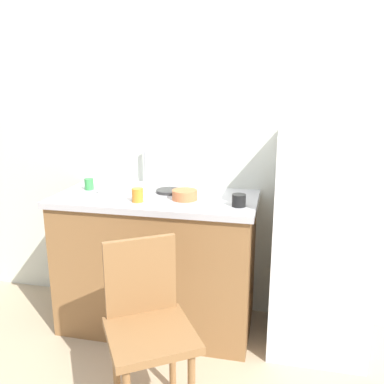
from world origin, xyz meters
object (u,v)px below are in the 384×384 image
object	(u,v)px
cup_black	(239,200)
refrigerator	(320,244)
terracotta_bowl	(185,195)
cup_green	(89,184)
chair	(148,323)
dish_tray	(124,188)
hotplate	(169,191)
cup_orange	(138,195)

from	to	relation	value
cup_black	refrigerator	bearing A→B (deg)	16.32
terracotta_bowl	cup_green	xyz separation A→B (m)	(-0.70, 0.10, 0.01)
refrigerator	cup_black	distance (m)	0.59
chair	terracotta_bowl	size ratio (longest dim) A/B	5.65
dish_tray	hotplate	bearing A→B (deg)	8.49
cup_orange	cup_black	bearing A→B (deg)	3.27
hotplate	cup_orange	distance (m)	0.29
refrigerator	hotplate	distance (m)	1.02
chair	cup_black	xyz separation A→B (m)	(0.36, 0.64, 0.46)
cup_orange	cup_green	bearing A→B (deg)	153.26
dish_tray	terracotta_bowl	xyz separation A→B (m)	(0.44, -0.10, 0.01)
cup_black	chair	bearing A→B (deg)	-119.57
chair	hotplate	xyz separation A→B (m)	(-0.13, 0.86, 0.44)
dish_tray	refrigerator	bearing A→B (deg)	-1.49
cup_orange	cup_black	size ratio (longest dim) A/B	1.03
dish_tray	cup_green	bearing A→B (deg)	179.25
hotplate	cup_green	distance (m)	0.56
terracotta_bowl	refrigerator	bearing A→B (deg)	4.65
terracotta_bowl	cup_orange	xyz separation A→B (m)	(-0.27, -0.11, 0.01)
chair	cup_black	size ratio (longest dim) A/B	10.86
refrigerator	chair	bearing A→B (deg)	-137.51
cup_orange	cup_green	world-z (taller)	cup_orange
hotplate	refrigerator	bearing A→B (deg)	-4.53
chair	cup_orange	xyz separation A→B (m)	(-0.25, 0.60, 0.47)
dish_tray	cup_green	xyz separation A→B (m)	(-0.26, 0.00, 0.01)
terracotta_bowl	hotplate	xyz separation A→B (m)	(-0.14, 0.15, -0.02)
refrigerator	terracotta_bowl	bearing A→B (deg)	-175.35
cup_green	cup_black	bearing A→B (deg)	-9.82
refrigerator	cup_green	world-z (taller)	refrigerator
refrigerator	cup_black	world-z (taller)	refrigerator
hotplate	terracotta_bowl	bearing A→B (deg)	-45.19
cup_black	dish_tray	bearing A→B (deg)	167.32
cup_orange	cup_black	xyz separation A→B (m)	(0.61, 0.04, -0.01)
cup_black	cup_green	bearing A→B (deg)	170.18
cup_orange	dish_tray	bearing A→B (deg)	129.05
refrigerator	chair	size ratio (longest dim) A/B	1.51
dish_tray	terracotta_bowl	bearing A→B (deg)	-12.89
terracotta_bowl	chair	bearing A→B (deg)	-91.35
hotplate	cup_orange	xyz separation A→B (m)	(-0.13, -0.26, 0.03)
refrigerator	terracotta_bowl	xyz separation A→B (m)	(-0.84, -0.07, 0.28)
chair	terracotta_bowl	xyz separation A→B (m)	(0.02, 0.71, 0.46)
refrigerator	cup_green	size ratio (longest dim) A/B	17.52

